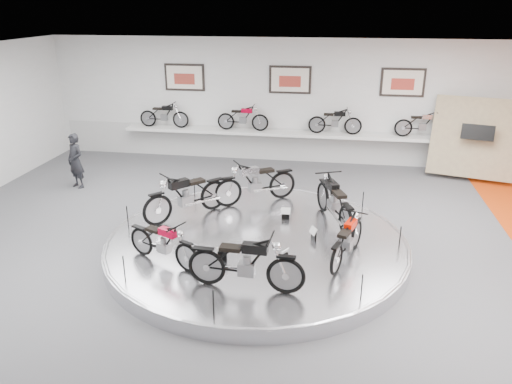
% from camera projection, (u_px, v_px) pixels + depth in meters
% --- Properties ---
extents(floor, '(16.00, 16.00, 0.00)m').
position_uv_depth(floor, '(255.00, 257.00, 10.49)').
color(floor, '#4F4E51').
rests_on(floor, ground).
extents(ceiling, '(16.00, 16.00, 0.00)m').
position_uv_depth(ceiling, '(254.00, 62.00, 9.06)').
color(ceiling, white).
rests_on(ceiling, wall_back).
extents(wall_back, '(16.00, 0.00, 16.00)m').
position_uv_depth(wall_back, '(290.00, 101.00, 16.23)').
color(wall_back, silver).
rests_on(wall_back, floor).
extents(dado_band, '(15.68, 0.04, 1.10)m').
position_uv_depth(dado_band, '(289.00, 145.00, 16.73)').
color(dado_band, '#BCBCBA').
rests_on(dado_band, floor).
extents(display_platform, '(6.40, 6.40, 0.30)m').
position_uv_depth(display_platform, '(257.00, 245.00, 10.71)').
color(display_platform, silver).
rests_on(display_platform, floor).
extents(platform_rim, '(6.40, 6.40, 0.10)m').
position_uv_depth(platform_rim, '(257.00, 240.00, 10.67)').
color(platform_rim, '#B2B2BA').
rests_on(platform_rim, display_platform).
extents(shelf, '(11.00, 0.55, 0.10)m').
position_uv_depth(shelf, '(288.00, 134.00, 16.31)').
color(shelf, silver).
rests_on(shelf, wall_back).
extents(poster_left, '(1.35, 0.06, 0.88)m').
position_uv_depth(poster_left, '(185.00, 77.00, 16.47)').
color(poster_left, '#F0E4CF').
rests_on(poster_left, wall_back).
extents(poster_center, '(1.35, 0.06, 0.88)m').
position_uv_depth(poster_center, '(290.00, 80.00, 15.94)').
color(poster_center, '#F0E4CF').
rests_on(poster_center, wall_back).
extents(poster_right, '(1.35, 0.06, 0.88)m').
position_uv_depth(poster_right, '(403.00, 82.00, 15.42)').
color(poster_right, '#F0E4CF').
rests_on(poster_right, wall_back).
extents(display_panel, '(2.56, 1.52, 2.30)m').
position_uv_depth(display_panel, '(474.00, 138.00, 14.82)').
color(display_panel, tan).
rests_on(display_panel, floor).
extents(shelf_bike_a, '(1.22, 0.43, 0.73)m').
position_uv_depth(shelf_bike_a, '(164.00, 117.00, 16.79)').
color(shelf_bike_a, black).
rests_on(shelf_bike_a, shelf).
extents(shelf_bike_b, '(1.22, 0.43, 0.73)m').
position_uv_depth(shelf_bike_b, '(243.00, 119.00, 16.39)').
color(shelf_bike_b, '#9A001C').
rests_on(shelf_bike_b, shelf).
extents(shelf_bike_c, '(1.22, 0.43, 0.73)m').
position_uv_depth(shelf_bike_c, '(335.00, 123.00, 15.94)').
color(shelf_bike_c, black).
rests_on(shelf_bike_c, shelf).
extents(shelf_bike_d, '(1.22, 0.43, 0.73)m').
position_uv_depth(shelf_bike_d, '(422.00, 126.00, 15.53)').
color(shelf_bike_d, '#B5B5BB').
rests_on(shelf_bike_d, shelf).
extents(bike_a, '(1.29, 1.97, 1.09)m').
position_uv_depth(bike_a, '(334.00, 201.00, 11.21)').
color(bike_a, black).
rests_on(bike_a, display_platform).
extents(bike_b, '(1.91, 1.54, 1.09)m').
position_uv_depth(bike_b, '(256.00, 182.00, 12.39)').
color(bike_b, '#B5B5BB').
rests_on(bike_b, display_platform).
extents(bike_c, '(1.77, 1.85, 1.11)m').
position_uv_depth(bike_c, '(186.00, 195.00, 11.52)').
color(bike_c, black).
rests_on(bike_c, display_platform).
extents(bike_d, '(1.59, 1.12, 0.88)m').
position_uv_depth(bike_d, '(163.00, 242.00, 9.50)').
color(bike_d, '#9A001C').
rests_on(bike_d, display_platform).
extents(bike_e, '(1.81, 0.72, 1.05)m').
position_uv_depth(bike_e, '(246.00, 262.00, 8.60)').
color(bike_e, black).
rests_on(bike_e, display_platform).
extents(bike_f, '(1.00, 1.62, 0.90)m').
position_uv_depth(bike_f, '(347.00, 239.00, 9.60)').
color(bike_f, red).
rests_on(bike_f, display_platform).
extents(visitor, '(0.69, 0.60, 1.58)m').
position_uv_depth(visitor, '(76.00, 161.00, 14.21)').
color(visitor, black).
rests_on(visitor, floor).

